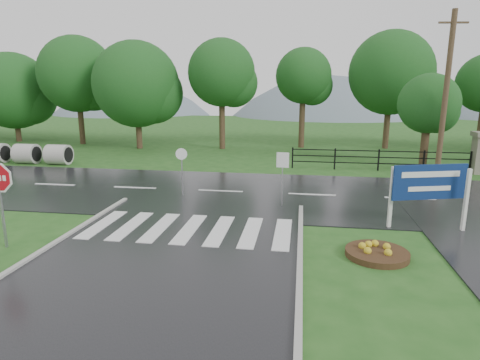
# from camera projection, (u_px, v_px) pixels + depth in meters

# --- Properties ---
(ground) EXTENTS (120.00, 120.00, 0.00)m
(ground) POSITION_uv_depth(u_px,v_px,m) (122.00, 314.00, 8.14)
(ground) COLOR #23521B
(ground) RESTS_ON ground
(main_road) EXTENTS (90.00, 8.00, 0.04)m
(main_road) POSITION_uv_depth(u_px,v_px,m) (220.00, 192.00, 17.77)
(main_road) COLOR black
(main_road) RESTS_ON ground
(crosswalk) EXTENTS (6.50, 2.80, 0.02)m
(crosswalk) POSITION_uv_depth(u_px,v_px,m) (190.00, 229.00, 12.94)
(crosswalk) COLOR silver
(crosswalk) RESTS_ON ground
(fence_west) EXTENTS (9.58, 0.08, 1.20)m
(fence_west) POSITION_uv_depth(u_px,v_px,m) (379.00, 158.00, 22.23)
(fence_west) COLOR black
(fence_west) RESTS_ON ground
(hills) EXTENTS (102.00, 48.00, 48.00)m
(hills) POSITION_uv_depth(u_px,v_px,m) (300.00, 200.00, 73.70)
(hills) COLOR slate
(hills) RESTS_ON ground
(treeline) EXTENTS (83.20, 5.20, 10.00)m
(treeline) POSITION_uv_depth(u_px,v_px,m) (269.00, 148.00, 31.11)
(treeline) COLOR #164719
(treeline) RESTS_ON ground
(estate_billboard) EXTENTS (2.39, 0.75, 2.16)m
(estate_billboard) POSITION_uv_depth(u_px,v_px,m) (430.00, 185.00, 12.68)
(estate_billboard) COLOR silver
(estate_billboard) RESTS_ON ground
(flower_bed) EXTENTS (1.70, 1.70, 0.34)m
(flower_bed) POSITION_uv_depth(u_px,v_px,m) (377.00, 252.00, 10.92)
(flower_bed) COLOR #332111
(flower_bed) RESTS_ON ground
(reg_sign_small) EXTENTS (0.47, 0.08, 2.13)m
(reg_sign_small) POSITION_uv_depth(u_px,v_px,m) (283.00, 169.00, 15.20)
(reg_sign_small) COLOR #939399
(reg_sign_small) RESTS_ON ground
(reg_sign_round) EXTENTS (0.48, 0.08, 2.08)m
(reg_sign_round) POSITION_uv_depth(u_px,v_px,m) (182.00, 166.00, 16.67)
(reg_sign_round) COLOR #939399
(reg_sign_round) RESTS_ON ground
(utility_pole_east) EXTENTS (1.48, 0.29, 8.30)m
(utility_pole_east) POSITION_uv_depth(u_px,v_px,m) (446.00, 94.00, 20.53)
(utility_pole_east) COLOR #473523
(utility_pole_east) RESTS_ON ground
(entrance_tree_left) EXTENTS (3.36, 3.36, 5.34)m
(entrance_tree_left) POSITION_uv_depth(u_px,v_px,m) (429.00, 104.00, 22.62)
(entrance_tree_left) COLOR #3D2B1C
(entrance_tree_left) RESTS_ON ground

